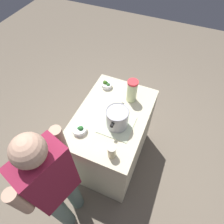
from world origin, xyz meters
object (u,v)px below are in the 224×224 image
Objects in this scene: broccoli_bowl_front at (107,85)px; person_cook at (56,187)px; mason_jar at (112,151)px; lemonade_pitcher at (132,91)px; broccoli_bowl_center at (80,129)px; cooking_pot at (117,118)px.

person_cook is at bearing 3.32° from broccoli_bowl_front.
mason_jar is 0.52m from person_cook.
broccoli_bowl_front is (-0.73, -0.37, -0.04)m from mason_jar.
lemonade_pitcher is 1.92× the size of broccoli_bowl_center.
cooking_pot is 0.36m from lemonade_pitcher.
broccoli_bowl_front is 1.15m from person_cook.
broccoli_bowl_front is at bearing -179.60° from broccoli_bowl_center.
broccoli_bowl_center is at bearing 0.40° from broccoli_bowl_front.
broccoli_bowl_front is 0.07× the size of person_cook.
cooking_pot is 2.01× the size of mason_jar.
mason_jar reaches higher than broccoli_bowl_center.
broccoli_bowl_center is at bearing -55.31° from cooking_pot.
person_cook reaches higher than broccoli_bowl_center.
lemonade_pitcher is at bearing -174.75° from mason_jar.
mason_jar is 1.04× the size of broccoli_bowl_center.
lemonade_pitcher is 0.64m from broccoli_bowl_center.
lemonade_pitcher reaches higher than mason_jar.
cooking_pot is at bearing 34.66° from broccoli_bowl_front.
cooking_pot is at bearing -166.00° from mason_jar.
broccoli_bowl_center is at bearing -173.15° from person_cook.
lemonade_pitcher reaches higher than cooking_pot.
person_cook is (0.72, -0.23, -0.14)m from cooking_pot.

